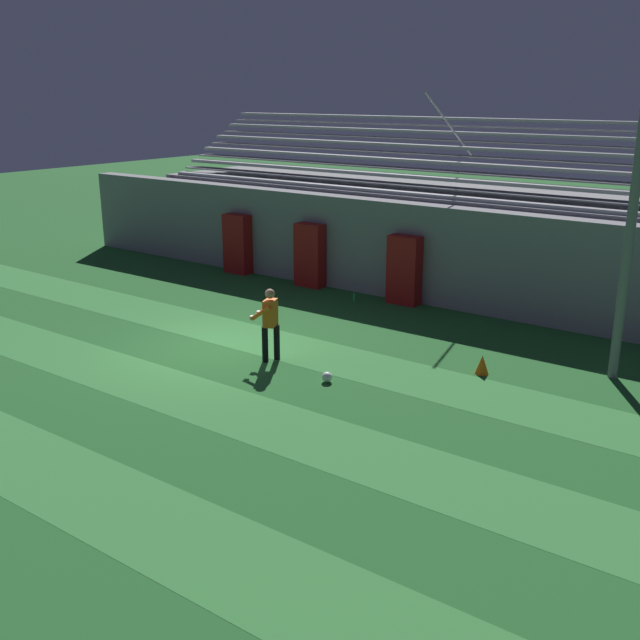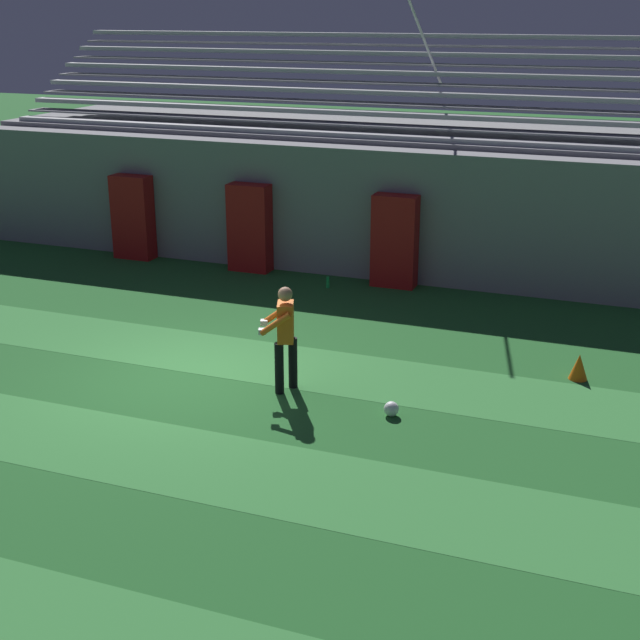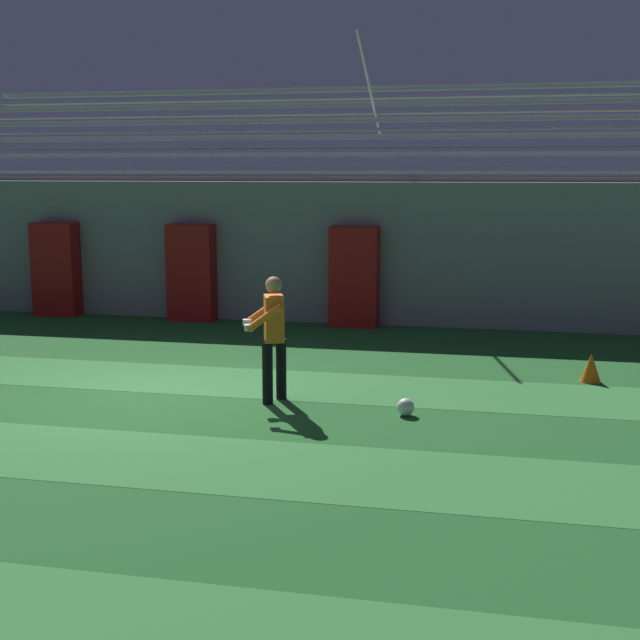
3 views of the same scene
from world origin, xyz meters
name	(u,v)px [view 2 (image 2 of 3)]	position (x,y,z in m)	size (l,w,h in m)	color
ground_plane	(188,377)	(0.00, 0.00, 0.00)	(80.00, 80.00, 0.00)	#236028
turf_stripe_mid	(100,444)	(0.00, -2.49, 0.00)	(28.00, 1.76, 0.01)	#38843D
turf_stripe_far	(218,355)	(0.00, 1.02, 0.00)	(28.00, 1.76, 0.01)	#38843D
back_wall	(329,210)	(0.00, 6.50, 1.40)	(24.00, 0.60, 2.80)	gray
padding_pillar_gate_left	(250,228)	(-1.67, 5.95, 0.98)	(0.94, 0.44, 1.95)	maroon
padding_pillar_gate_right	(395,241)	(1.67, 5.95, 0.98)	(0.94, 0.44, 1.95)	maroon
padding_pillar_far_left	(133,217)	(-4.68, 5.95, 0.98)	(0.94, 0.44, 1.95)	maroon
bleacher_stand	(367,184)	(0.00, 9.19, 1.51)	(18.00, 4.75, 5.83)	gray
goalkeeper	(285,332)	(1.66, 0.08, 0.95)	(0.65, 0.70, 1.67)	black
soccer_ball	(391,409)	(3.46, -0.23, 0.11)	(0.22, 0.22, 0.22)	white
traffic_cone	(579,367)	(5.85, 2.14, 0.21)	(0.30, 0.30, 0.42)	orange
water_bottle	(328,282)	(0.41, 5.32, 0.12)	(0.07, 0.07, 0.24)	green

